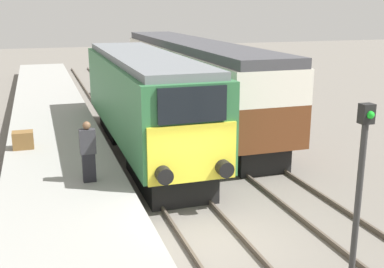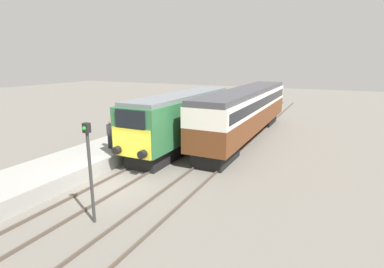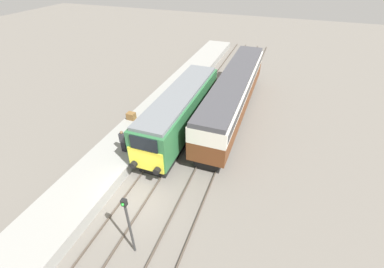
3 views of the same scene
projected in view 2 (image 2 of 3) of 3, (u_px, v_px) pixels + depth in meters
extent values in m
plane|color=slate|center=(114.00, 185.00, 15.17)|extent=(120.00, 120.00, 0.00)
cube|color=gray|center=(148.00, 136.00, 23.46)|extent=(3.50, 50.00, 0.81)
cube|color=#4C4238|center=(155.00, 155.00, 19.83)|extent=(0.07, 60.00, 0.14)
cube|color=#4C4238|center=(174.00, 158.00, 19.22)|extent=(0.07, 60.00, 0.14)
cube|color=#4C4238|center=(202.00, 162.00, 18.39)|extent=(0.07, 60.00, 0.14)
cube|color=#4C4238|center=(224.00, 165.00, 17.79)|extent=(0.07, 60.00, 0.14)
cube|color=black|center=(157.00, 153.00, 18.67)|extent=(2.03, 4.00, 1.00)
cube|color=black|center=(202.00, 130.00, 24.82)|extent=(2.03, 4.00, 1.00)
cube|color=#2D6B3D|center=(183.00, 115.00, 21.31)|extent=(2.70, 12.04, 2.66)
cube|color=yellow|center=(131.00, 143.00, 16.14)|extent=(2.48, 0.10, 1.60)
cube|color=black|center=(130.00, 119.00, 15.82)|extent=(1.89, 0.10, 0.96)
cube|color=slate|center=(183.00, 95.00, 20.96)|extent=(2.38, 11.55, 0.24)
cylinder|color=black|center=(117.00, 150.00, 16.42)|extent=(0.44, 0.35, 0.44)
cylinder|color=black|center=(142.00, 154.00, 15.70)|extent=(0.44, 0.35, 0.44)
cube|color=black|center=(217.00, 154.00, 18.58)|extent=(1.89, 3.60, 0.95)
cube|color=black|center=(264.00, 119.00, 29.90)|extent=(1.89, 3.60, 0.95)
cube|color=brown|center=(246.00, 117.00, 23.94)|extent=(2.70, 17.34, 1.51)
cube|color=silver|center=(247.00, 101.00, 23.62)|extent=(2.71, 17.34, 1.19)
cube|color=black|center=(247.00, 101.00, 23.62)|extent=(2.75, 16.65, 0.65)
cube|color=#424247|center=(247.00, 91.00, 23.43)|extent=(2.48, 17.34, 0.36)
cube|color=black|center=(111.00, 142.00, 18.62)|extent=(0.36, 0.24, 0.83)
cube|color=#333338|center=(111.00, 130.00, 18.44)|extent=(0.44, 0.26, 0.69)
sphere|color=brown|center=(110.00, 123.00, 18.33)|extent=(0.22, 0.22, 0.22)
cylinder|color=#333333|center=(91.00, 179.00, 11.27)|extent=(0.12, 0.12, 3.60)
cube|color=black|center=(87.00, 128.00, 10.80)|extent=(0.24, 0.20, 0.36)
sphere|color=green|center=(84.00, 128.00, 10.70)|extent=(0.14, 0.14, 0.14)
cube|color=brown|center=(128.00, 128.00, 22.94)|extent=(0.70, 0.56, 0.60)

